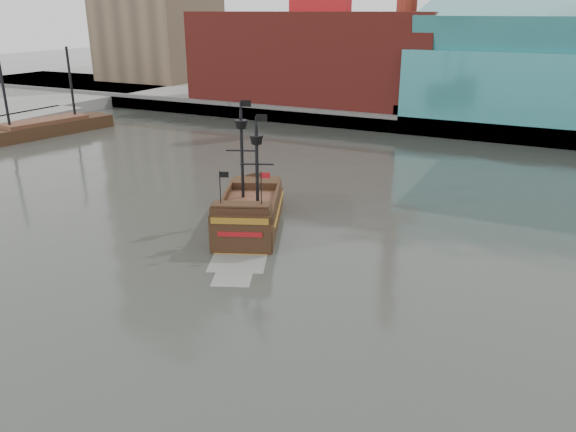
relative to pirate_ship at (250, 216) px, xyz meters
The scene contains 5 objects.
ground 20.10m from the pirate_ship, 74.56° to the right, with size 400.00×400.00×0.00m, color #242722.
promenade_far 72.85m from the pirate_ship, 85.79° to the left, with size 220.00×60.00×2.00m, color slate.
seawall 43.48m from the pirate_ship, 82.94° to the left, with size 220.00×1.00×2.60m, color #4C4C49.
pirate_ship is the anchor object (origin of this frame).
docked_vessel 49.12m from the pirate_ship, 157.41° to the left, with size 8.24×20.89×13.87m.
Camera 1 is at (17.11, -18.70, 17.16)m, focal length 35.00 mm.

